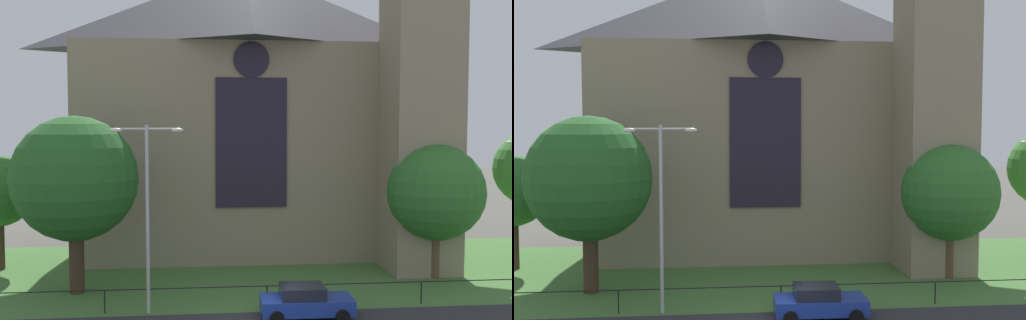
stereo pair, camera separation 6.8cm
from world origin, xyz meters
TOP-DOWN VIEW (x-y plane):
  - ground at (0.00, 10.00)m, footprint 160.00×160.00m
  - grass_verge at (0.00, 8.00)m, footprint 120.00×20.00m
  - church_building at (0.77, 16.42)m, footprint 23.20×16.20m
  - iron_railing at (-0.00, 2.50)m, footprint 30.69×0.07m
  - tree_left_far at (-15.29, 11.61)m, footprint 4.29×4.29m
  - tree_left_near at (-9.64, 6.10)m, footprint 6.54×6.54m
  - tree_right_near at (10.26, 7.18)m, footprint 5.52×5.52m
  - streetlamp_near at (-5.61, 2.40)m, footprint 3.37×0.26m
  - parked_car_blue at (1.60, 0.98)m, footprint 4.23×2.08m

SIDE VIEW (x-z plane):
  - ground at x=0.00m, z-range 0.00..0.00m
  - grass_verge at x=0.00m, z-range 0.00..0.01m
  - parked_car_blue at x=1.60m, z-range -0.01..1.50m
  - iron_railing at x=0.00m, z-range 0.41..1.53m
  - tree_left_far at x=-15.29m, z-range 1.30..8.26m
  - tree_right_near at x=10.26m, z-range 1.08..8.80m
  - streetlamp_near at x=-5.61m, z-range 1.15..9.98m
  - tree_left_near at x=-9.64m, z-range 1.35..10.66m
  - church_building at x=0.77m, z-range -2.73..23.27m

